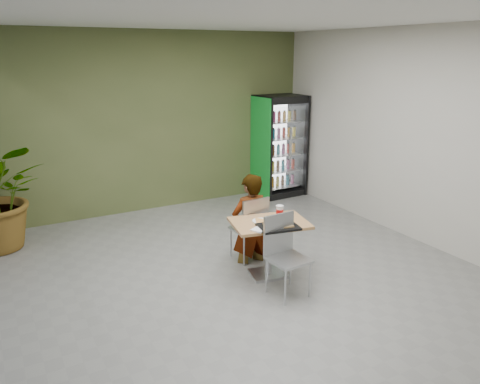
% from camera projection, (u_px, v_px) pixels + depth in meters
% --- Properties ---
extents(ground, '(7.00, 7.00, 0.00)m').
position_uv_depth(ground, '(251.00, 284.00, 5.91)').
color(ground, slate).
rests_on(ground, ground).
extents(room_envelope, '(6.00, 7.00, 3.20)m').
position_uv_depth(room_envelope, '(252.00, 161.00, 5.45)').
color(room_envelope, beige).
rests_on(room_envelope, ground).
extents(dining_table, '(1.07, 0.85, 0.75)m').
position_uv_depth(dining_table, '(269.00, 237.00, 6.00)').
color(dining_table, '#B5734D').
rests_on(dining_table, ground).
extents(chair_far, '(0.43, 0.44, 0.94)m').
position_uv_depth(chair_far, '(252.00, 224.00, 6.42)').
color(chair_far, '#A6A8AB').
rests_on(chair_far, ground).
extents(chair_near, '(0.46, 0.46, 0.97)m').
position_uv_depth(chair_near, '(283.00, 248.00, 5.58)').
color(chair_near, '#A6A8AB').
rests_on(chair_near, ground).
extents(seated_woman, '(0.59, 0.40, 1.55)m').
position_uv_depth(seated_woman, '(250.00, 228.00, 6.48)').
color(seated_woman, black).
rests_on(seated_woman, ground).
extents(pizza_plate, '(0.28, 0.22, 0.03)m').
position_uv_depth(pizza_plate, '(261.00, 220.00, 5.94)').
color(pizza_plate, white).
rests_on(pizza_plate, dining_table).
extents(soda_cup, '(0.09, 0.09, 0.17)m').
position_uv_depth(soda_cup, '(280.00, 212.00, 6.05)').
color(soda_cup, white).
rests_on(soda_cup, dining_table).
extents(napkin_stack, '(0.20, 0.20, 0.02)m').
position_uv_depth(napkin_stack, '(259.00, 230.00, 5.64)').
color(napkin_stack, white).
rests_on(napkin_stack, dining_table).
extents(cafeteria_tray, '(0.54, 0.43, 0.03)m').
position_uv_depth(cafeteria_tray, '(278.00, 227.00, 5.72)').
color(cafeteria_tray, black).
rests_on(cafeteria_tray, dining_table).
extents(beverage_fridge, '(0.95, 0.74, 2.01)m').
position_uv_depth(beverage_fridge, '(280.00, 146.00, 9.40)').
color(beverage_fridge, black).
rests_on(beverage_fridge, ground).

